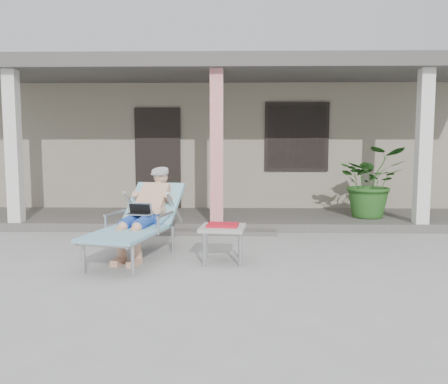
{
  "coord_description": "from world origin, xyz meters",
  "views": [
    {
      "loc": [
        0.29,
        -5.95,
        1.55
      ],
      "look_at": [
        0.16,
        0.6,
        0.85
      ],
      "focal_mm": 38.0,
      "sensor_mm": 36.0,
      "label": 1
    }
  ],
  "objects": [
    {
      "name": "porch_deck",
      "position": [
        0.0,
        3.0,
        0.07
      ],
      "size": [
        10.0,
        2.0,
        0.15
      ],
      "primitive_type": "cube",
      "color": "#605B56",
      "rests_on": "ground"
    },
    {
      "name": "porch_step",
      "position": [
        0.0,
        1.85,
        0.04
      ],
      "size": [
        2.0,
        0.3,
        0.07
      ],
      "primitive_type": "cube",
      "color": "#605B56",
      "rests_on": "ground"
    },
    {
      "name": "ground",
      "position": [
        0.0,
        0.0,
        0.0
      ],
      "size": [
        60.0,
        60.0,
        0.0
      ],
      "primitive_type": "plane",
      "color": "#9E9E99",
      "rests_on": "ground"
    },
    {
      "name": "house",
      "position": [
        0.0,
        6.5,
        1.67
      ],
      "size": [
        10.4,
        5.4,
        3.3
      ],
      "color": "gray",
      "rests_on": "ground"
    },
    {
      "name": "potted_palm",
      "position": [
        2.83,
        2.82,
        0.81
      ],
      "size": [
        1.27,
        1.13,
        1.32
      ],
      "primitive_type": "imported",
      "rotation": [
        0.0,
        0.0,
        -0.09
      ],
      "color": "#26591E",
      "rests_on": "porch_deck"
    },
    {
      "name": "porch_overhang",
      "position": [
        0.0,
        2.95,
        2.79
      ],
      "size": [
        10.0,
        2.3,
        2.85
      ],
      "color": "silver",
      "rests_on": "porch_deck"
    },
    {
      "name": "lounger",
      "position": [
        -0.95,
        0.32,
        0.78
      ],
      "size": [
        1.14,
        2.01,
        1.27
      ],
      "rotation": [
        0.0,
        0.0,
        -0.23
      ],
      "color": "#B7B7BC",
      "rests_on": "ground"
    },
    {
      "name": "side_table",
      "position": [
        0.15,
        0.03,
        0.42
      ],
      "size": [
        0.62,
        0.62,
        0.5
      ],
      "rotation": [
        0.0,
        0.0,
        -0.11
      ],
      "color": "#A7A7A3",
      "rests_on": "ground"
    }
  ]
}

